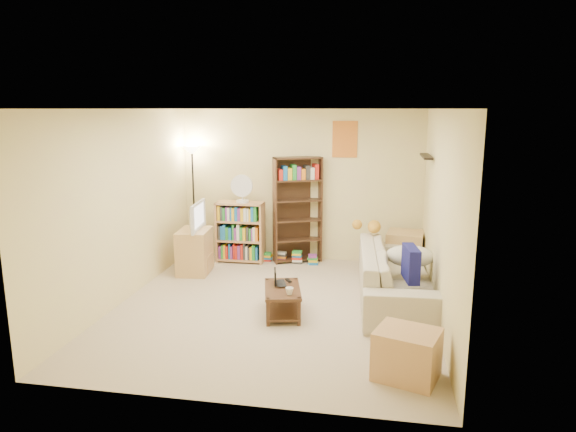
{
  "coord_description": "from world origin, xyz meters",
  "views": [
    {
      "loc": [
        1.26,
        -6.11,
        2.5
      ],
      "look_at": [
        0.06,
        0.71,
        1.05
      ],
      "focal_mm": 32.0,
      "sensor_mm": 36.0,
      "label": 1
    }
  ],
  "objects_px": {
    "floor_lamp": "(193,169)",
    "end_cabinet": "(407,354)",
    "sofa": "(396,275)",
    "tabby_cat": "(371,226)",
    "side_table": "(405,251)",
    "television": "(193,216)",
    "desk_fan": "(242,189)",
    "coffee_table": "(282,298)",
    "laptop": "(284,283)",
    "mug": "(289,291)",
    "tv_stand": "(195,251)",
    "tall_bookshelf": "(298,207)",
    "short_bookshelf": "(240,232)"
  },
  "relations": [
    {
      "from": "sofa",
      "to": "tabby_cat",
      "type": "relative_size",
      "value": 4.43
    },
    {
      "from": "short_bookshelf",
      "to": "floor_lamp",
      "type": "distance_m",
      "value": 1.34
    },
    {
      "from": "television",
      "to": "end_cabinet",
      "type": "height_order",
      "value": "television"
    },
    {
      "from": "laptop",
      "to": "television",
      "type": "xyz_separation_m",
      "value": [
        -1.64,
        1.27,
        0.54
      ]
    },
    {
      "from": "mug",
      "to": "short_bookshelf",
      "type": "height_order",
      "value": "short_bookshelf"
    },
    {
      "from": "side_table",
      "to": "end_cabinet",
      "type": "height_order",
      "value": "side_table"
    },
    {
      "from": "mug",
      "to": "side_table",
      "type": "xyz_separation_m",
      "value": [
        1.44,
        2.27,
        -0.07
      ]
    },
    {
      "from": "sofa",
      "to": "short_bookshelf",
      "type": "xyz_separation_m",
      "value": [
        -2.5,
        1.36,
        0.15
      ]
    },
    {
      "from": "side_table",
      "to": "coffee_table",
      "type": "bearing_deg",
      "value": -127.25
    },
    {
      "from": "tall_bookshelf",
      "to": "end_cabinet",
      "type": "xyz_separation_m",
      "value": [
        1.61,
        -3.57,
        -0.68
      ]
    },
    {
      "from": "sofa",
      "to": "coffee_table",
      "type": "height_order",
      "value": "sofa"
    },
    {
      "from": "laptop",
      "to": "side_table",
      "type": "xyz_separation_m",
      "value": [
        1.57,
        1.92,
        -0.04
      ]
    },
    {
      "from": "television",
      "to": "desk_fan",
      "type": "xyz_separation_m",
      "value": [
        0.6,
        0.65,
        0.34
      ]
    },
    {
      "from": "coffee_table",
      "to": "tall_bookshelf",
      "type": "bearing_deg",
      "value": 81.59
    },
    {
      "from": "tv_stand",
      "to": "floor_lamp",
      "type": "bearing_deg",
      "value": 104.44
    },
    {
      "from": "tv_stand",
      "to": "side_table",
      "type": "xyz_separation_m",
      "value": [
        3.21,
        0.64,
        -0.03
      ]
    },
    {
      "from": "tall_bookshelf",
      "to": "mug",
      "type": "bearing_deg",
      "value": -106.21
    },
    {
      "from": "tall_bookshelf",
      "to": "tabby_cat",
      "type": "bearing_deg",
      "value": -50.78
    },
    {
      "from": "coffee_table",
      "to": "tall_bookshelf",
      "type": "height_order",
      "value": "tall_bookshelf"
    },
    {
      "from": "mug",
      "to": "desk_fan",
      "type": "xyz_separation_m",
      "value": [
        -1.17,
        2.27,
        0.85
      ]
    },
    {
      "from": "floor_lamp",
      "to": "tv_stand",
      "type": "bearing_deg",
      "value": -70.4
    },
    {
      "from": "television",
      "to": "tall_bookshelf",
      "type": "xyz_separation_m",
      "value": [
        1.47,
        0.87,
        0.02
      ]
    },
    {
      "from": "sofa",
      "to": "end_cabinet",
      "type": "xyz_separation_m",
      "value": [
        0.04,
        -2.04,
        -0.11
      ]
    },
    {
      "from": "floor_lamp",
      "to": "tall_bookshelf",
      "type": "bearing_deg",
      "value": 0.02
    },
    {
      "from": "television",
      "to": "side_table",
      "type": "relative_size",
      "value": 1.2
    },
    {
      "from": "desk_fan",
      "to": "short_bookshelf",
      "type": "bearing_deg",
      "value": 140.04
    },
    {
      "from": "tall_bookshelf",
      "to": "side_table",
      "type": "height_order",
      "value": "tall_bookshelf"
    },
    {
      "from": "sofa",
      "to": "side_table",
      "type": "height_order",
      "value": "sofa"
    },
    {
      "from": "mug",
      "to": "tv_stand",
      "type": "relative_size",
      "value": 0.19
    },
    {
      "from": "floor_lamp",
      "to": "end_cabinet",
      "type": "height_order",
      "value": "floor_lamp"
    },
    {
      "from": "tabby_cat",
      "to": "laptop",
      "type": "height_order",
      "value": "tabby_cat"
    },
    {
      "from": "tall_bookshelf",
      "to": "short_bookshelf",
      "type": "bearing_deg",
      "value": 167.56
    },
    {
      "from": "desk_fan",
      "to": "mug",
      "type": "bearing_deg",
      "value": -62.7
    },
    {
      "from": "television",
      "to": "tall_bookshelf",
      "type": "relative_size",
      "value": 0.43
    },
    {
      "from": "floor_lamp",
      "to": "side_table",
      "type": "bearing_deg",
      "value": -3.62
    },
    {
      "from": "sofa",
      "to": "desk_fan",
      "type": "bearing_deg",
      "value": 58.57
    },
    {
      "from": "tall_bookshelf",
      "to": "short_bookshelf",
      "type": "height_order",
      "value": "tall_bookshelf"
    },
    {
      "from": "sofa",
      "to": "television",
      "type": "relative_size",
      "value": 3.24
    },
    {
      "from": "laptop",
      "to": "tall_bookshelf",
      "type": "bearing_deg",
      "value": -13.69
    },
    {
      "from": "floor_lamp",
      "to": "end_cabinet",
      "type": "relative_size",
      "value": 3.36
    },
    {
      "from": "sofa",
      "to": "floor_lamp",
      "type": "relative_size",
      "value": 1.28
    },
    {
      "from": "sofa",
      "to": "tv_stand",
      "type": "bearing_deg",
      "value": 74.49
    },
    {
      "from": "desk_fan",
      "to": "floor_lamp",
      "type": "xyz_separation_m",
      "value": [
        -0.91,
        0.22,
        0.28
      ]
    },
    {
      "from": "side_table",
      "to": "laptop",
      "type": "bearing_deg",
      "value": -129.25
    },
    {
      "from": "tabby_cat",
      "to": "coffee_table",
      "type": "distance_m",
      "value": 2.03
    },
    {
      "from": "floor_lamp",
      "to": "laptop",
      "type": "bearing_deg",
      "value": -47.66
    },
    {
      "from": "mug",
      "to": "end_cabinet",
      "type": "distance_m",
      "value": 1.71
    },
    {
      "from": "coffee_table",
      "to": "laptop",
      "type": "xyz_separation_m",
      "value": [
        -0.0,
        0.14,
        0.15
      ]
    },
    {
      "from": "mug",
      "to": "tall_bookshelf",
      "type": "distance_m",
      "value": 2.57
    },
    {
      "from": "tall_bookshelf",
      "to": "side_table",
      "type": "bearing_deg",
      "value": -30.35
    }
  ]
}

